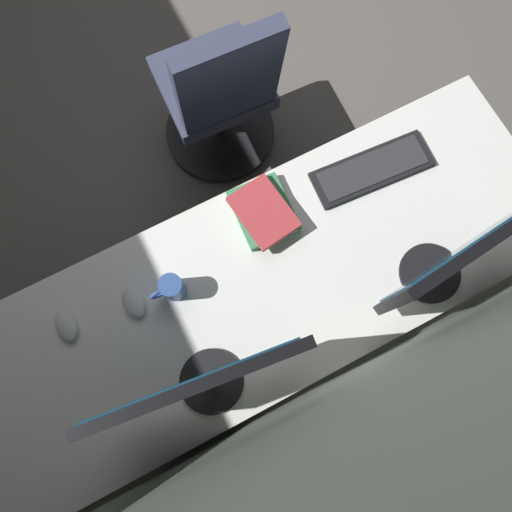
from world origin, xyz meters
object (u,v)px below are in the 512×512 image
at_px(mouse_spare, 67,326).
at_px(coffee_mug, 172,288).
at_px(monitor_secondary, 461,255).
at_px(book_stack_near, 263,212).
at_px(drawer_pedestal, 185,348).
at_px(office_chair, 220,97).
at_px(mouse_main, 134,303).
at_px(keyboard_main, 372,169).
at_px(monitor_primary, 202,384).

xyz_separation_m(mouse_spare, coffee_mug, (-0.35, 0.05, 0.04)).
bearing_deg(monitor_secondary, book_stack_near, -47.60).
xyz_separation_m(drawer_pedestal, mouse_spare, (0.26, -0.19, 0.40)).
relative_size(book_stack_near, office_chair, 0.25).
relative_size(mouse_main, coffee_mug, 0.91).
relative_size(mouse_spare, book_stack_near, 0.43).
bearing_deg(mouse_main, drawer_pedestal, 103.72).
relative_size(drawer_pedestal, office_chair, 0.72).
bearing_deg(keyboard_main, mouse_main, 3.11).
relative_size(monitor_primary, book_stack_near, 2.37).
xyz_separation_m(monitor_primary, coffee_mug, (-0.02, -0.31, -0.19)).
height_order(book_stack_near, office_chair, office_chair).
relative_size(monitor_primary, mouse_main, 5.56).
height_order(monitor_secondary, keyboard_main, monitor_secondary).
height_order(monitor_secondary, mouse_spare, monitor_secondary).
bearing_deg(book_stack_near, drawer_pedestal, 27.24).
height_order(mouse_spare, coffee_mug, coffee_mug).
relative_size(monitor_primary, keyboard_main, 1.35).
xyz_separation_m(drawer_pedestal, mouse_main, (0.04, -0.16, 0.40)).
bearing_deg(mouse_spare, monitor_secondary, 161.27).
height_order(drawer_pedestal, book_stack_near, book_stack_near).
bearing_deg(keyboard_main, monitor_secondary, 87.61).
height_order(keyboard_main, office_chair, office_chair).
bearing_deg(coffee_mug, book_stack_near, -165.24).
distance_m(monitor_primary, mouse_main, 0.42).
xyz_separation_m(monitor_primary, keyboard_main, (-0.80, -0.38, -0.24)).
height_order(monitor_primary, monitor_secondary, monitor_secondary).
xyz_separation_m(mouse_main, office_chair, (-0.63, -0.71, -0.29)).
distance_m(book_stack_near, office_chair, 0.71).
xyz_separation_m(monitor_primary, mouse_spare, (0.33, -0.36, -0.23)).
height_order(monitor_primary, office_chair, monitor_primary).
height_order(mouse_spare, office_chair, office_chair).
relative_size(drawer_pedestal, mouse_main, 6.68).
bearing_deg(mouse_main, monitor_primary, 109.02).
xyz_separation_m(monitor_primary, book_stack_near, (-0.39, -0.41, -0.22)).
relative_size(monitor_primary, monitor_secondary, 1.14).
xyz_separation_m(mouse_spare, book_stack_near, (-0.73, -0.05, 0.01)).
bearing_deg(office_chair, drawer_pedestal, 55.93).
height_order(monitor_secondary, mouse_main, monitor_secondary).
bearing_deg(keyboard_main, book_stack_near, -4.04).
distance_m(mouse_spare, office_chair, 1.13).
xyz_separation_m(monitor_primary, mouse_main, (0.11, -0.33, -0.23)).
xyz_separation_m(keyboard_main, office_chair, (0.28, -0.66, -0.28)).
distance_m(coffee_mug, office_chair, 0.95).
distance_m(keyboard_main, mouse_main, 0.91).
bearing_deg(office_chair, mouse_main, 48.47).
bearing_deg(keyboard_main, drawer_pedestal, 13.63).
height_order(keyboard_main, coffee_mug, coffee_mug).
bearing_deg(coffee_mug, mouse_main, -8.91).
bearing_deg(book_stack_near, monitor_primary, 45.96).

